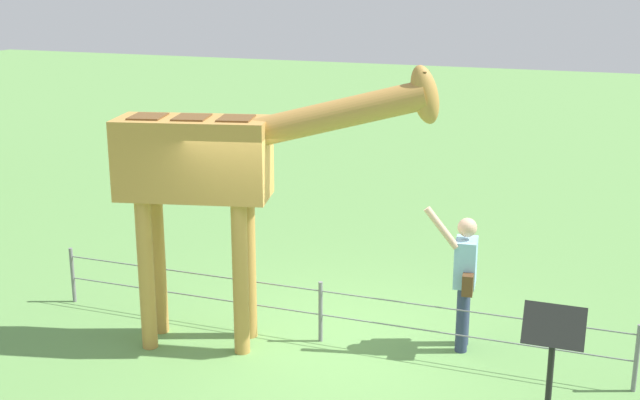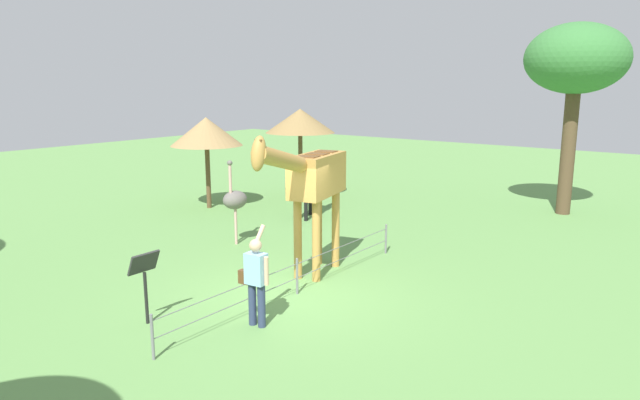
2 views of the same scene
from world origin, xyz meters
name	(u,v)px [view 1 (image 1 of 2)]	position (x,y,z in m)	size (l,w,h in m)	color
ground_plane	(318,343)	(0.00, 0.00, 0.00)	(60.00, 60.00, 0.00)	#60934C
giraffe	(219,168)	(-1.06, -0.37, 2.13)	(3.62, 1.31, 3.33)	#BC8942
visitor	(464,275)	(1.60, 0.47, 0.90)	(0.60, 0.58, 1.73)	navy
info_sign	(552,344)	(2.72, -1.15, 0.95)	(0.56, 0.21, 1.32)	black
wire_fence	(321,309)	(0.00, 0.07, 0.40)	(7.05, 0.05, 0.75)	slate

